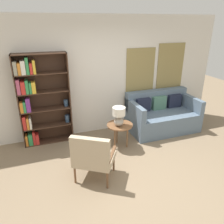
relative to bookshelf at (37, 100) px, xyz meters
name	(u,v)px	position (x,y,z in m)	size (l,w,h in m)	color
ground_plane	(127,180)	(1.29, -1.85, -1.02)	(14.00, 14.00, 0.00)	#847056
wall_back	(96,77)	(1.35, 0.18, 0.33)	(6.40, 0.08, 2.70)	silver
bookshelf	(37,100)	(0.00, 0.00, 0.00)	(1.07, 0.30, 1.97)	#422B1E
armchair	(93,156)	(0.75, -1.66, -0.52)	(0.84, 0.81, 0.89)	brown
couch	(161,116)	(2.89, -0.31, -0.67)	(1.68, 0.94, 0.94)	slate
side_table	(120,127)	(1.58, -0.77, -0.54)	(0.55, 0.55, 0.53)	brown
table_lamp	(119,115)	(1.54, -0.81, -0.25)	(0.27, 0.27, 0.41)	#A59E93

